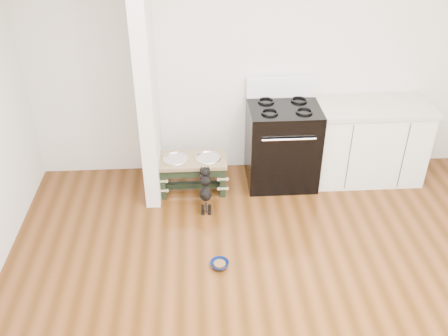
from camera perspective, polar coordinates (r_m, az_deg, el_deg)
ground at (r=4.18m, az=7.65°, el=-17.96°), size 5.00×5.00×0.00m
room_shell at (r=3.12m, az=9.77°, el=1.52°), size 5.00×5.00×5.00m
partition_wall at (r=5.07m, az=-8.94°, el=10.60°), size 0.15×0.80×2.70m
oven_range at (r=5.56m, az=6.65°, el=2.83°), size 0.76×0.69×1.14m
cabinet_run at (r=5.84m, az=16.14°, el=2.91°), size 1.24×0.64×0.91m
dog_feeder at (r=5.45m, az=-3.64°, el=-0.00°), size 0.74×0.39×0.42m
puppy at (r=5.19m, az=-2.13°, el=-2.35°), size 0.13×0.38×0.45m
floor_bowl at (r=4.62m, az=-0.51°, el=-10.95°), size 0.20×0.20×0.05m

